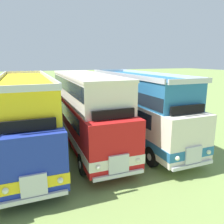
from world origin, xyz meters
name	(u,v)px	position (x,y,z in m)	size (l,w,h in m)	color
bus_fourth_in_row	(27,114)	(1.71, 0.38, 2.36)	(2.77, 11.17, 4.52)	#1E339E
bus_fifth_in_row	(86,107)	(5.13, 0.31, 2.47)	(2.81, 10.33, 4.49)	red
bus_sixth_in_row	(136,105)	(8.54, 0.23, 2.36)	(2.68, 11.10, 4.52)	silver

